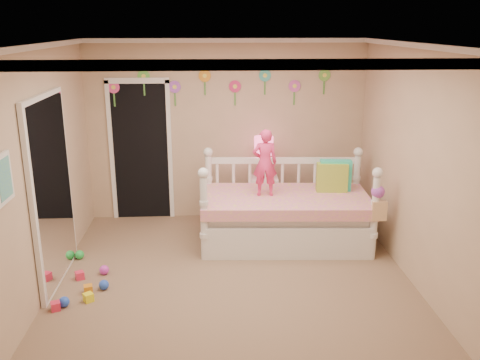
{
  "coord_description": "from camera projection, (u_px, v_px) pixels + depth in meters",
  "views": [
    {
      "loc": [
        -0.23,
        -5.13,
        2.79
      ],
      "look_at": [
        0.1,
        0.6,
        1.05
      ],
      "focal_mm": 38.68,
      "sensor_mm": 36.0,
      "label": 1
    }
  ],
  "objects": [
    {
      "name": "mirror_closet",
      "position": [
        52.0,
        191.0,
        5.6
      ],
      "size": [
        0.07,
        1.3,
        2.1
      ],
      "primitive_type": "cube",
      "color": "white",
      "rests_on": "left_wall"
    },
    {
      "name": "pillow_turquoise",
      "position": [
        335.0,
        175.0,
        6.85
      ],
      "size": [
        0.42,
        0.19,
        0.41
      ],
      "primitive_type": "cube",
      "rotation": [
        0.0,
        0.0,
        -0.12
      ],
      "color": "#28CA9F",
      "rests_on": "daybed"
    },
    {
      "name": "nightstand",
      "position": [
        263.0,
        200.0,
        7.47
      ],
      "size": [
        0.42,
        0.33,
        0.69
      ],
      "primitive_type": "cube",
      "rotation": [
        0.0,
        0.0,
        -0.04
      ],
      "color": "white",
      "rests_on": "floor"
    },
    {
      "name": "child",
      "position": [
        265.0,
        163.0,
        6.58
      ],
      "size": [
        0.32,
        0.21,
        0.87
      ],
      "primitive_type": "imported",
      "rotation": [
        0.0,
        0.0,
        3.15
      ],
      "color": "#F63776",
      "rests_on": "daybed"
    },
    {
      "name": "closet_doorway",
      "position": [
        141.0,
        150.0,
        7.49
      ],
      "size": [
        0.9,
        0.04,
        2.07
      ],
      "primitive_type": "cube",
      "color": "black",
      "rests_on": "back_wall"
    },
    {
      "name": "crown_molding",
      "position": [
        233.0,
        47.0,
        4.98
      ],
      "size": [
        4.0,
        4.5,
        0.06
      ],
      "primitive_type": null,
      "color": "white",
      "rests_on": "ceiling"
    },
    {
      "name": "left_wall",
      "position": [
        37.0,
        177.0,
        5.24
      ],
      "size": [
        0.01,
        4.5,
        2.6
      ],
      "primitive_type": "cube",
      "color": "tan",
      "rests_on": "floor"
    },
    {
      "name": "table_lamp",
      "position": [
        264.0,
        151.0,
        7.26
      ],
      "size": [
        0.27,
        0.27,
        0.59
      ],
      "color": "#E71E5E",
      "rests_on": "nightstand"
    },
    {
      "name": "flower_decals",
      "position": [
        220.0,
        87.0,
        7.29
      ],
      "size": [
        3.4,
        0.02,
        0.5
      ],
      "primitive_type": null,
      "color": "#B2668C",
      "rests_on": "back_wall"
    },
    {
      "name": "back_wall",
      "position": [
        227.0,
        131.0,
        7.5
      ],
      "size": [
        4.0,
        0.01,
        2.6
      ],
      "primitive_type": "cube",
      "color": "tan",
      "rests_on": "floor"
    },
    {
      "name": "right_wall",
      "position": [
        423.0,
        171.0,
        5.46
      ],
      "size": [
        0.01,
        4.5,
        2.6
      ],
      "primitive_type": "cube",
      "color": "tan",
      "rests_on": "floor"
    },
    {
      "name": "daybed",
      "position": [
        286.0,
        200.0,
        6.72
      ],
      "size": [
        2.24,
        1.29,
        1.18
      ],
      "primitive_type": null,
      "rotation": [
        0.0,
        0.0,
        -0.05
      ],
      "color": "white",
      "rests_on": "floor"
    },
    {
      "name": "pillow_lime",
      "position": [
        332.0,
        177.0,
        6.8
      ],
      "size": [
        0.41,
        0.18,
        0.38
      ],
      "primitive_type": "cube",
      "rotation": [
        0.0,
        0.0,
        -0.08
      ],
      "color": "#9ABB39",
      "rests_on": "daybed"
    },
    {
      "name": "ceiling",
      "position": [
        233.0,
        44.0,
        4.97
      ],
      "size": [
        4.0,
        4.5,
        0.01
      ],
      "primitive_type": "cube",
      "color": "white",
      "rests_on": "floor"
    },
    {
      "name": "floor",
      "position": [
        234.0,
        286.0,
        5.72
      ],
      "size": [
        4.0,
        4.5,
        0.01
      ],
      "primitive_type": "cube",
      "color": "#7F684C",
      "rests_on": "ground"
    },
    {
      "name": "wall_picture",
      "position": [
        3.0,
        179.0,
        4.3
      ],
      "size": [
        0.05,
        0.34,
        0.42
      ],
      "primitive_type": "cube",
      "color": "white",
      "rests_on": "left_wall"
    },
    {
      "name": "hanging_bag",
      "position": [
        377.0,
        204.0,
        6.18
      ],
      "size": [
        0.2,
        0.16,
        0.36
      ],
      "primitive_type": null,
      "color": "beige",
      "rests_on": "daybed"
    },
    {
      "name": "toy_scatter",
      "position": [
        81.0,
        278.0,
        5.79
      ],
      "size": [
        1.12,
        1.47,
        0.11
      ],
      "primitive_type": null,
      "rotation": [
        0.0,
        0.0,
        -0.28
      ],
      "color": "#996666",
      "rests_on": "floor"
    }
  ]
}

